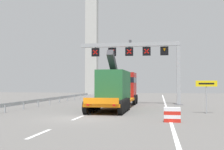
{
  "coord_description": "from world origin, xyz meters",
  "views": [
    {
      "loc": [
        5.51,
        -18.37,
        2.32
      ],
      "look_at": [
        0.51,
        11.36,
        3.31
      ],
      "focal_mm": 45.06,
      "sensor_mm": 36.0,
      "label": 1
    }
  ],
  "objects_px": {
    "overhead_lane_gantry": "(142,54)",
    "exit_sign_yellow": "(206,88)",
    "crash_barrier_striped": "(172,115)",
    "heavy_haul_truck_orange": "(118,87)",
    "bridge_pylon_distant": "(92,7)"
  },
  "relations": [
    {
      "from": "exit_sign_yellow",
      "to": "crash_barrier_striped",
      "type": "bearing_deg",
      "value": -118.06
    },
    {
      "from": "crash_barrier_striped",
      "to": "bridge_pylon_distant",
      "type": "height_order",
      "value": "bridge_pylon_distant"
    },
    {
      "from": "overhead_lane_gantry",
      "to": "bridge_pylon_distant",
      "type": "height_order",
      "value": "bridge_pylon_distant"
    },
    {
      "from": "heavy_haul_truck_orange",
      "to": "exit_sign_yellow",
      "type": "relative_size",
      "value": 5.42
    },
    {
      "from": "overhead_lane_gantry",
      "to": "exit_sign_yellow",
      "type": "relative_size",
      "value": 4.53
    },
    {
      "from": "heavy_haul_truck_orange",
      "to": "crash_barrier_striped",
      "type": "height_order",
      "value": "heavy_haul_truck_orange"
    },
    {
      "from": "heavy_haul_truck_orange",
      "to": "overhead_lane_gantry",
      "type": "bearing_deg",
      "value": 62.2
    },
    {
      "from": "overhead_lane_gantry",
      "to": "heavy_haul_truck_orange",
      "type": "height_order",
      "value": "overhead_lane_gantry"
    },
    {
      "from": "heavy_haul_truck_orange",
      "to": "bridge_pylon_distant",
      "type": "distance_m",
      "value": 43.7
    },
    {
      "from": "heavy_haul_truck_orange",
      "to": "exit_sign_yellow",
      "type": "xyz_separation_m",
      "value": [
        7.77,
        -5.23,
        0.0
      ]
    },
    {
      "from": "bridge_pylon_distant",
      "to": "heavy_haul_truck_orange",
      "type": "bearing_deg",
      "value": -72.35
    },
    {
      "from": "heavy_haul_truck_orange",
      "to": "exit_sign_yellow",
      "type": "distance_m",
      "value": 9.36
    },
    {
      "from": "overhead_lane_gantry",
      "to": "exit_sign_yellow",
      "type": "bearing_deg",
      "value": -59.07
    },
    {
      "from": "crash_barrier_striped",
      "to": "bridge_pylon_distant",
      "type": "relative_size",
      "value": 0.02
    },
    {
      "from": "overhead_lane_gantry",
      "to": "exit_sign_yellow",
      "type": "distance_m",
      "value": 11.54
    }
  ]
}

